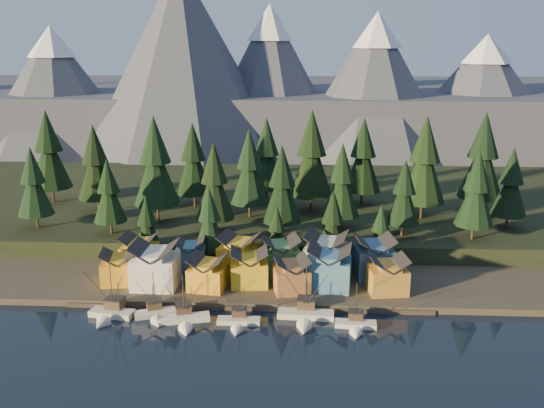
{
  "coord_description": "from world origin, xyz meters",
  "views": [
    {
      "loc": [
        10.98,
        -104.9,
        57.89
      ],
      "look_at": [
        4.29,
        30.0,
        19.89
      ],
      "focal_mm": 40.0,
      "sensor_mm": 36.0,
      "label": 1
    }
  ],
  "objects_px": {
    "boat_1": "(155,308)",
    "house_back_1": "(190,254)",
    "boat_2": "(184,315)",
    "boat_4": "(305,310)",
    "boat_5": "(356,320)",
    "boat_0": "(109,307)",
    "house_front_1": "(155,264)",
    "boat_3": "(238,317)",
    "house_back_0": "(140,252)",
    "house_front_0": "(119,266)"
  },
  "relations": [
    {
      "from": "boat_0",
      "to": "boat_5",
      "type": "bearing_deg",
      "value": 7.03
    },
    {
      "from": "boat_5",
      "to": "house_back_1",
      "type": "bearing_deg",
      "value": 149.37
    },
    {
      "from": "boat_4",
      "to": "house_front_0",
      "type": "xyz_separation_m",
      "value": [
        -43.51,
        14.22,
        3.3
      ]
    },
    {
      "from": "boat_5",
      "to": "house_front_0",
      "type": "distance_m",
      "value": 56.63
    },
    {
      "from": "boat_2",
      "to": "house_back_0",
      "type": "distance_m",
      "value": 30.12
    },
    {
      "from": "house_front_0",
      "to": "boat_5",
      "type": "bearing_deg",
      "value": -26.69
    },
    {
      "from": "boat_3",
      "to": "house_back_0",
      "type": "relative_size",
      "value": 1.12
    },
    {
      "from": "house_front_1",
      "to": "boat_3",
      "type": "bearing_deg",
      "value": -35.68
    },
    {
      "from": "boat_2",
      "to": "house_front_1",
      "type": "xyz_separation_m",
      "value": [
        -9.55,
        15.44,
        4.96
      ]
    },
    {
      "from": "boat_5",
      "to": "house_back_0",
      "type": "relative_size",
      "value": 1.15
    },
    {
      "from": "house_back_1",
      "to": "boat_5",
      "type": "bearing_deg",
      "value": -39.05
    },
    {
      "from": "boat_1",
      "to": "house_back_1",
      "type": "xyz_separation_m",
      "value": [
        3.36,
        23.34,
        3.55
      ]
    },
    {
      "from": "boat_2",
      "to": "house_back_1",
      "type": "relative_size",
      "value": 1.48
    },
    {
      "from": "boat_1",
      "to": "boat_3",
      "type": "distance_m",
      "value": 18.02
    },
    {
      "from": "boat_2",
      "to": "boat_3",
      "type": "xyz_separation_m",
      "value": [
        11.17,
        -0.22,
        -0.16
      ]
    },
    {
      "from": "house_back_0",
      "to": "boat_0",
      "type": "bearing_deg",
      "value": -88.27
    },
    {
      "from": "boat_3",
      "to": "boat_4",
      "type": "bearing_deg",
      "value": 12.36
    },
    {
      "from": "house_back_1",
      "to": "house_back_0",
      "type": "bearing_deg",
      "value": 177.46
    },
    {
      "from": "boat_4",
      "to": "boat_5",
      "type": "xyz_separation_m",
      "value": [
        10.23,
        -3.26,
        -0.34
      ]
    },
    {
      "from": "boat_4",
      "to": "house_back_1",
      "type": "relative_size",
      "value": 1.68
    },
    {
      "from": "boat_2",
      "to": "house_front_0",
      "type": "xyz_separation_m",
      "value": [
        -18.51,
        16.99,
        3.6
      ]
    },
    {
      "from": "boat_3",
      "to": "house_back_0",
      "type": "bearing_deg",
      "value": 136.63
    },
    {
      "from": "boat_3",
      "to": "boat_4",
      "type": "distance_m",
      "value": 14.16
    },
    {
      "from": "boat_2",
      "to": "boat_3",
      "type": "relative_size",
      "value": 1.16
    },
    {
      "from": "boat_3",
      "to": "house_back_1",
      "type": "xyz_separation_m",
      "value": [
        -14.45,
        26.03,
        3.8
      ]
    },
    {
      "from": "boat_0",
      "to": "boat_1",
      "type": "distance_m",
      "value": 9.71
    },
    {
      "from": "house_front_1",
      "to": "house_back_1",
      "type": "height_order",
      "value": "house_front_1"
    },
    {
      "from": "boat_4",
      "to": "boat_2",
      "type": "bearing_deg",
      "value": -170.17
    },
    {
      "from": "boat_1",
      "to": "boat_4",
      "type": "relative_size",
      "value": 0.82
    },
    {
      "from": "boat_2",
      "to": "house_back_1",
      "type": "xyz_separation_m",
      "value": [
        -3.29,
        25.81,
        3.64
      ]
    },
    {
      "from": "house_front_1",
      "to": "house_back_0",
      "type": "xyz_separation_m",
      "value": [
        -6.19,
        9.9,
        -0.77
      ]
    },
    {
      "from": "boat_1",
      "to": "house_front_1",
      "type": "height_order",
      "value": "house_front_1"
    },
    {
      "from": "boat_4",
      "to": "house_back_1",
      "type": "height_order",
      "value": "boat_4"
    },
    {
      "from": "house_back_1",
      "to": "boat_4",
      "type": "bearing_deg",
      "value": -43.89
    },
    {
      "from": "boat_1",
      "to": "house_front_0",
      "type": "distance_m",
      "value": 19.08
    },
    {
      "from": "boat_3",
      "to": "house_back_0",
      "type": "xyz_separation_m",
      "value": [
        -26.91,
        25.55,
        4.35
      ]
    },
    {
      "from": "boat_0",
      "to": "house_front_1",
      "type": "height_order",
      "value": "house_front_1"
    },
    {
      "from": "boat_0",
      "to": "boat_5",
      "type": "distance_m",
      "value": 51.6
    },
    {
      "from": "boat_3",
      "to": "boat_4",
      "type": "height_order",
      "value": "boat_4"
    },
    {
      "from": "boat_1",
      "to": "house_back_1",
      "type": "relative_size",
      "value": 1.37
    },
    {
      "from": "boat_1",
      "to": "house_back_1",
      "type": "distance_m",
      "value": 23.85
    },
    {
      "from": "boat_4",
      "to": "boat_5",
      "type": "bearing_deg",
      "value": -14.19
    },
    {
      "from": "boat_3",
      "to": "boat_0",
      "type": "bearing_deg",
      "value": 176.17
    },
    {
      "from": "house_front_1",
      "to": "boat_5",
      "type": "bearing_deg",
      "value": -18.18
    },
    {
      "from": "boat_4",
      "to": "boat_5",
      "type": "distance_m",
      "value": 10.74
    },
    {
      "from": "house_front_0",
      "to": "house_back_0",
      "type": "relative_size",
      "value": 0.99
    },
    {
      "from": "boat_1",
      "to": "boat_5",
      "type": "height_order",
      "value": "boat_1"
    },
    {
      "from": "boat_3",
      "to": "house_front_0",
      "type": "distance_m",
      "value": 34.51
    },
    {
      "from": "boat_2",
      "to": "boat_5",
      "type": "relative_size",
      "value": 1.13
    },
    {
      "from": "boat_3",
      "to": "house_back_0",
      "type": "height_order",
      "value": "house_back_0"
    }
  ]
}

